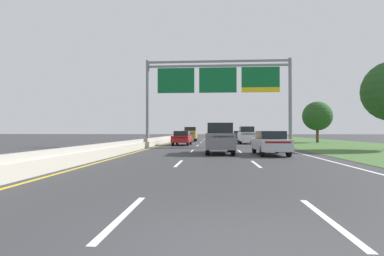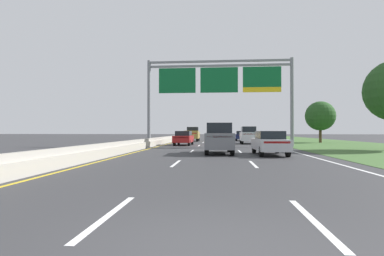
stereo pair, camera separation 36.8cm
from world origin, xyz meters
TOP-DOWN VIEW (x-y plane):
  - ground_plane at (0.00, 35.00)m, footprint 220.00×220.00m
  - lane_striping at (0.00, 34.54)m, footprint 11.96×106.00m
  - grass_verge_right at (13.95, 35.00)m, footprint 14.00×110.00m
  - median_barrier_concrete at (-6.60, 35.00)m, footprint 0.60×110.00m
  - overhead_sign_gantry at (0.30, 27.09)m, footprint 15.06×0.42m
  - pickup_truck_gold at (-3.75, 42.52)m, footprint 2.04×5.41m
  - car_grey_centre_lane_suv at (0.24, 17.05)m, footprint 2.01×4.74m
  - car_silver_right_lane_sedan at (3.56, 16.14)m, footprint 1.94×4.45m
  - car_red_left_lane_sedan at (-3.62, 29.29)m, footprint 1.94×4.45m
  - car_navy_right_lane_sedan at (3.92, 44.96)m, footprint 1.94×4.45m
  - car_white_right_lane_suv at (3.92, 33.77)m, footprint 1.99×4.74m
  - roadside_tree_mid at (13.84, 37.63)m, footprint 3.91×3.91m

SIDE VIEW (x-z plane):
  - ground_plane at x=0.00m, z-range 0.00..0.00m
  - lane_striping at x=0.00m, z-range 0.00..0.01m
  - grass_verge_right at x=13.95m, z-range 0.00..0.02m
  - median_barrier_concrete at x=-6.60m, z-range -0.07..0.78m
  - car_silver_right_lane_sedan at x=3.56m, z-range 0.03..1.60m
  - car_red_left_lane_sedan at x=-3.62m, z-range 0.03..1.60m
  - car_navy_right_lane_sedan at x=3.92m, z-range 0.03..1.60m
  - pickup_truck_gold at x=-3.75m, z-range -0.03..2.17m
  - car_grey_centre_lane_suv at x=0.24m, z-range 0.04..2.15m
  - car_white_right_lane_suv at x=3.92m, z-range 0.04..2.15m
  - roadside_tree_mid at x=13.84m, z-range 0.81..6.36m
  - overhead_sign_gantry at x=0.30m, z-range 1.91..10.91m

